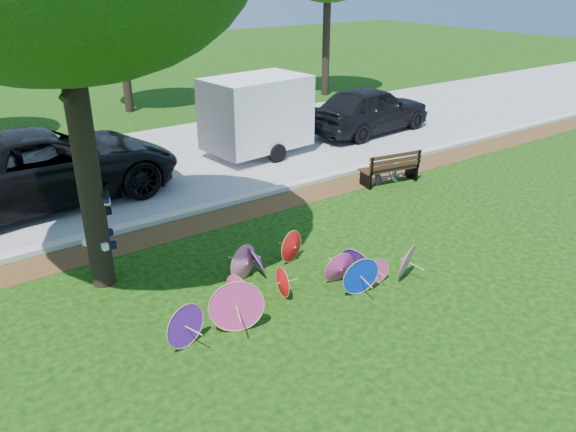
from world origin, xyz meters
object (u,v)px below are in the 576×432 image
Objects in this scene: park_bench at (389,167)px; person_right at (396,161)px; cargo_trailer at (257,112)px; parasol_pile at (290,278)px; person_left at (379,167)px; black_van at (45,167)px; dark_pickup at (370,109)px.

person_right reaches higher than park_bench.
cargo_trailer is 1.80× the size of park_bench.
cargo_trailer is at bearing 61.49° from parasol_pile.
parasol_pile is at bearing -170.35° from person_left.
black_van is 6.09× the size of person_right.
person_left is 0.91× the size of person_right.
cargo_trailer is (6.64, 0.23, 0.46)m from black_van.
cargo_trailer is at bearing 84.52° from dark_pickup.
parasol_pile reaches higher than park_bench.
parasol_pile is at bearing -140.65° from park_bench.
black_van reaches higher than parasol_pile.
park_bench is at bearing -74.82° from cargo_trailer.
person_left is at bearing -120.32° from black_van.
dark_pickup is at bearing 62.57° from park_bench.
cargo_trailer is 2.83× the size of person_right.
person_left is (1.32, -4.31, -0.91)m from cargo_trailer.
dark_pickup is 1.59× the size of cargo_trailer.
person_left is (-3.60, -4.28, -0.35)m from dark_pickup.
black_van is 9.58m from person_right.
person_right is (8.66, -4.08, -0.39)m from black_van.
black_van is at bearing 157.11° from person_right.
black_van is 6.71× the size of person_left.
black_van is (-2.44, 7.50, 0.58)m from parasol_pile.
parasol_pile is 8.86m from cargo_trailer.
dark_pickup is at bearing -6.12° from cargo_trailer.
park_bench is at bearing -169.50° from person_right.
cargo_trailer is at bearing 84.86° from person_left.
person_right reaches higher than parasol_pile.
cargo_trailer reaches higher than park_bench.
parasol_pile is at bearing -148.83° from person_right.
park_bench is at bearing -119.61° from black_van.
park_bench is 1.73× the size of person_left.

